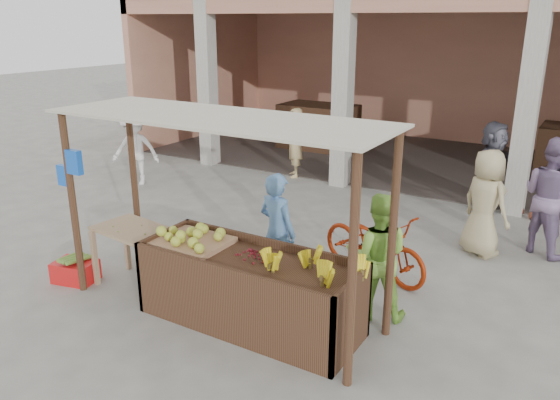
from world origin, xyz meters
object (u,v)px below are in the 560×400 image
Objects in this scene: red_crate at (76,271)px; motorcycle at (374,243)px; vendor_green at (377,253)px; side_table at (133,238)px; fruit_stall at (250,292)px; vendor_blue at (277,228)px.

motorcycle reaches higher than red_crate.
vendor_green is at bearing 5.19° from red_crate.
motorcycle is at bearing 20.85° from red_crate.
vendor_green is at bearing 23.19° from side_table.
fruit_stall is 1.42× the size of motorcycle.
fruit_stall is at bearing 18.54° from vendor_green.
vendor_blue is at bearing 101.75° from fruit_stall.
fruit_stall is 1.88m from side_table.
red_crate is 0.30× the size of motorcycle.
vendor_blue is at bearing -20.02° from vendor_green.
red_crate is at bearing -1.42° from vendor_green.
red_crate is at bearing 39.33° from vendor_blue.
vendor_blue is 0.92× the size of motorcycle.
motorcycle is at bearing -86.64° from vendor_green.
side_table is (-1.86, 0.03, 0.27)m from fruit_stall.
vendor_blue reaches higher than motorcycle.
vendor_green reaches higher than motorcycle.
motorcycle reaches higher than fruit_stall.
vendor_blue reaches higher than side_table.
fruit_stall is 2.08m from motorcycle.
vendor_blue reaches higher than red_crate.
side_table is 3.23m from motorcycle.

